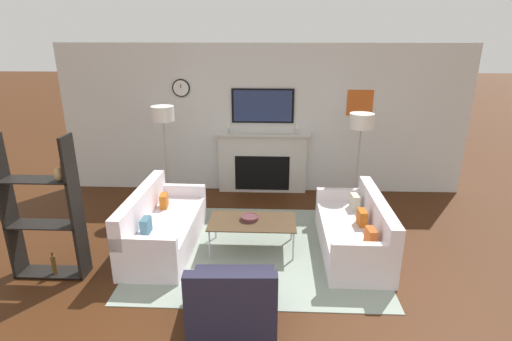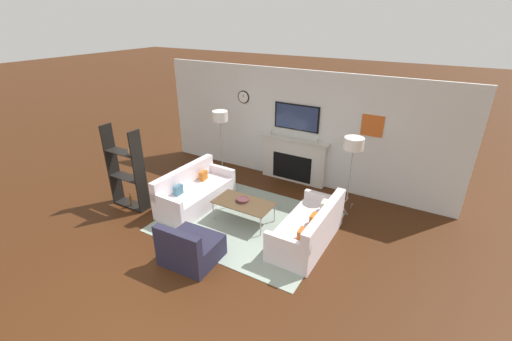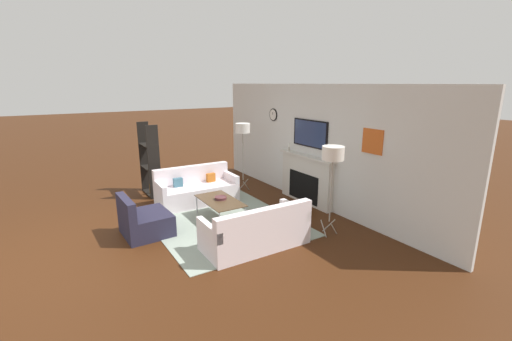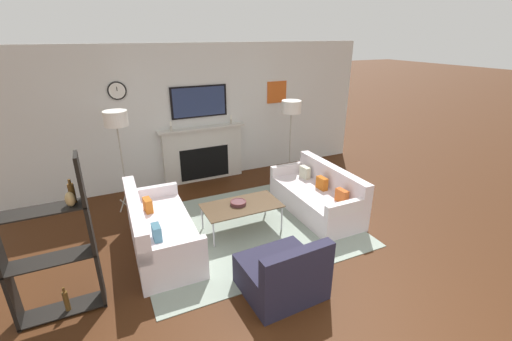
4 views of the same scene
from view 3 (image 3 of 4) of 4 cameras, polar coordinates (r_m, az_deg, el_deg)
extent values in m
plane|color=#3D1E0D|center=(6.45, -30.46, -12.65)|extent=(60.00, 60.00, 0.00)
cube|color=silver|center=(7.88, 9.21, 4.22)|extent=(7.37, 0.07, 2.70)
cube|color=beige|center=(7.99, 8.35, -1.55)|extent=(1.62, 0.16, 1.09)
cube|color=black|center=(7.98, 7.84, -2.73)|extent=(1.01, 0.01, 0.65)
cube|color=beige|center=(7.84, 8.39, 2.39)|extent=(1.74, 0.22, 0.04)
cylinder|color=#B2AD9E|center=(8.27, 5.53, 3.60)|extent=(0.04, 0.04, 0.10)
cylinder|color=white|center=(8.26, 5.55, 4.25)|extent=(0.03, 0.03, 0.09)
cylinder|color=#B2AD9E|center=(7.36, 11.28, 2.04)|extent=(0.04, 0.04, 0.10)
cylinder|color=white|center=(7.34, 11.31, 2.77)|extent=(0.03, 0.03, 0.09)
cube|color=black|center=(7.81, 9.02, 6.11)|extent=(1.12, 0.04, 0.62)
cube|color=navy|center=(7.80, 8.92, 6.10)|extent=(1.04, 0.01, 0.55)
cylinder|color=black|center=(8.92, 2.90, 9.27)|extent=(0.32, 0.02, 0.32)
cylinder|color=silver|center=(8.91, 2.83, 9.26)|extent=(0.27, 0.00, 0.27)
cube|color=black|center=(8.91, 2.81, 9.49)|extent=(0.01, 0.00, 0.07)
cube|color=#C8571D|center=(6.61, 18.85, 4.61)|extent=(0.45, 0.02, 0.45)
cube|color=#8F9D8F|center=(7.03, -5.69, -8.36)|extent=(3.25, 2.64, 0.01)
cube|color=white|center=(8.06, -9.76, -3.92)|extent=(0.84, 1.82, 0.43)
cube|color=white|center=(8.23, -10.68, -0.57)|extent=(0.20, 1.81, 0.40)
cube|color=white|center=(8.29, -4.34, -1.02)|extent=(0.80, 0.12, 0.18)
cube|color=silver|center=(7.73, -15.78, -2.69)|extent=(0.80, 0.12, 0.18)
cube|color=#B6601E|center=(8.21, -7.54, -1.18)|extent=(0.12, 0.21, 0.20)
cube|color=#3C6679|center=(7.95, -12.87, -1.95)|extent=(0.10, 0.20, 0.20)
cube|color=white|center=(5.93, -0.16, -10.69)|extent=(0.81, 1.79, 0.41)
cube|color=white|center=(5.52, 1.58, -8.20)|extent=(0.17, 1.78, 0.38)
cube|color=white|center=(5.45, -7.85, -9.76)|extent=(0.80, 0.10, 0.18)
cube|color=silver|center=(6.26, 6.47, -6.48)|extent=(0.80, 0.10, 0.18)
cube|color=#C05823|center=(5.47, -4.29, -9.43)|extent=(0.12, 0.21, 0.21)
cube|color=#C0601B|center=(5.71, 0.47, -8.32)|extent=(0.11, 0.21, 0.21)
cube|color=beige|center=(5.98, 4.79, -7.26)|extent=(0.12, 0.22, 0.21)
cube|color=#242236|center=(6.69, -17.76, -8.44)|extent=(0.91, 0.85, 0.40)
cube|color=#242236|center=(6.48, -20.86, -5.84)|extent=(0.88, 0.18, 0.36)
cube|color=#4C3823|center=(6.94, -6.04, -4.99)|extent=(1.18, 0.64, 0.02)
cylinder|color=#B7B7BC|center=(7.39, -9.82, -5.69)|extent=(0.02, 0.02, 0.41)
cylinder|color=#B7B7BC|center=(6.45, -6.07, -8.60)|extent=(0.02, 0.02, 0.41)
cylinder|color=#B7B7BC|center=(7.60, -5.93, -4.98)|extent=(0.02, 0.02, 0.41)
cylinder|color=#B7B7BC|center=(6.68, -1.74, -7.66)|extent=(0.02, 0.02, 0.41)
cylinder|color=#542D32|center=(6.98, -5.91, -4.60)|extent=(0.24, 0.24, 0.05)
torus|color=brown|center=(6.97, -5.92, -4.42)|extent=(0.25, 0.25, 0.02)
cylinder|color=#9E998E|center=(8.86, -1.63, -2.55)|extent=(0.09, 0.23, 0.28)
cylinder|color=#9E998E|center=(9.04, -2.00, -2.22)|extent=(0.17, 0.19, 0.28)
cylinder|color=#9E998E|center=(8.90, -2.83, -2.48)|extent=(0.23, 0.07, 0.28)
cylinder|color=#9E998E|center=(8.75, -2.20, 2.30)|extent=(0.02, 0.02, 1.23)
cylinder|color=white|center=(8.62, -2.25, 7.08)|extent=(0.37, 0.37, 0.24)
cylinder|color=#9E998E|center=(6.48, 12.90, -9.54)|extent=(0.09, 0.23, 0.27)
cylinder|color=#9E998E|center=(6.63, 12.03, -8.94)|extent=(0.17, 0.19, 0.27)
cylinder|color=#9E998E|center=(6.47, 11.20, -9.47)|extent=(0.23, 0.07, 0.27)
cylinder|color=#9E998E|center=(6.28, 12.38, -3.41)|extent=(0.02, 0.02, 1.16)
cylinder|color=white|center=(6.11, 12.73, 2.85)|extent=(0.39, 0.39, 0.24)
cube|color=black|center=(9.20, -18.01, 2.22)|extent=(0.04, 0.28, 1.78)
cube|color=black|center=(8.42, -16.63, 1.25)|extent=(0.04, 0.28, 1.78)
cube|color=black|center=(9.03, -16.95, -3.59)|extent=(0.86, 0.28, 0.02)
cube|color=black|center=(8.86, -17.25, 0.46)|extent=(0.86, 0.28, 0.01)
cube|color=black|center=(8.74, -17.53, 4.08)|extent=(0.86, 0.28, 0.02)
ellipsoid|color=tan|center=(8.44, -17.34, 4.34)|extent=(0.09, 0.09, 0.16)
cylinder|color=brown|center=(8.44, -16.75, 4.54)|extent=(0.06, 0.06, 0.20)
cylinder|color=brown|center=(8.42, -16.81, 5.39)|extent=(0.03, 0.03, 0.05)
cylinder|color=brown|center=(8.94, -17.16, -2.92)|extent=(0.06, 0.06, 0.24)
cylinder|color=brown|center=(8.90, -17.24, -2.00)|extent=(0.03, 0.03, 0.06)
camera|label=1|loc=(6.03, -53.14, 9.92)|focal=28.00mm
camera|label=2|loc=(3.65, -74.54, 22.55)|focal=24.00mm
camera|label=4|loc=(7.84, -43.65, 11.61)|focal=24.00mm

